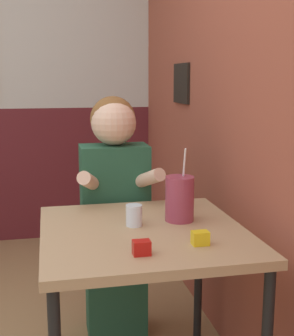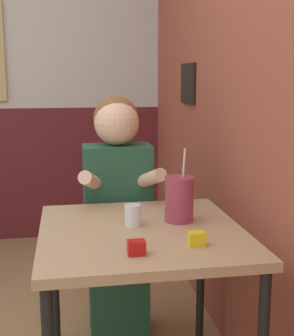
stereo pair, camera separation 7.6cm
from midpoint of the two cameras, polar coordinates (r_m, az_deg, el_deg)
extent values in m
cube|color=#9E4C38|center=(2.81, 5.51, 11.03)|extent=(0.06, 4.49, 2.70)
cube|color=black|center=(3.01, 3.46, 10.26)|extent=(0.02, 0.31, 0.25)
cube|color=tan|center=(1.87, -1.61, -8.00)|extent=(0.80, 0.83, 0.04)
cylinder|color=black|center=(2.33, -12.33, -14.27)|extent=(0.04, 0.04, 0.72)
cylinder|color=black|center=(2.43, 5.36, -13.00)|extent=(0.04, 0.04, 0.72)
cube|color=#235138|center=(2.57, -4.69, -14.57)|extent=(0.31, 0.20, 0.48)
cube|color=#235138|center=(2.39, -4.88, -3.56)|extent=(0.34, 0.20, 0.53)
sphere|color=brown|center=(2.35, -5.12, 5.97)|extent=(0.23, 0.23, 0.23)
sphere|color=beige|center=(2.33, -5.03, 5.51)|extent=(0.22, 0.22, 0.22)
cylinder|color=beige|center=(2.22, -7.95, -1.67)|extent=(0.14, 0.27, 0.15)
cylinder|color=beige|center=(2.25, -1.03, -1.37)|extent=(0.14, 0.27, 0.15)
cylinder|color=#99384C|center=(1.95, 2.88, -3.77)|extent=(0.12, 0.12, 0.19)
cylinder|color=white|center=(1.93, 3.44, 0.41)|extent=(0.01, 0.04, 0.14)
cylinder|color=silver|center=(1.90, -2.75, -5.79)|extent=(0.07, 0.07, 0.09)
cylinder|color=silver|center=(2.17, 2.43, -3.39)|extent=(0.08, 0.08, 0.11)
cube|color=#B7140F|center=(1.60, -2.05, -9.70)|extent=(0.06, 0.04, 0.05)
cube|color=yellow|center=(1.70, 5.22, -8.51)|extent=(0.06, 0.04, 0.05)
camera|label=1|loc=(0.04, -91.10, -0.21)|focal=50.00mm
camera|label=2|loc=(0.04, 88.90, 0.21)|focal=50.00mm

